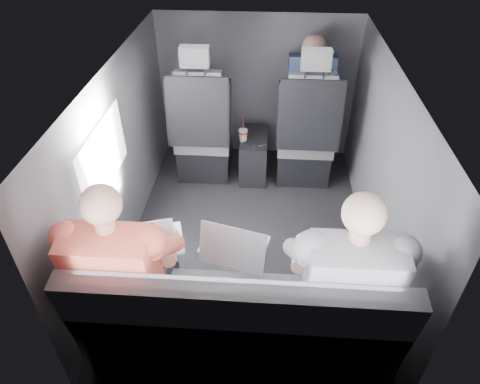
# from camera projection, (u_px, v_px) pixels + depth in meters

# --- Properties ---
(floor) EXTENTS (2.60, 2.60, 0.00)m
(floor) POSITION_uv_depth(u_px,v_px,m) (248.00, 237.00, 3.35)
(floor) COLOR black
(floor) RESTS_ON ground
(ceiling) EXTENTS (2.60, 2.60, 0.00)m
(ceiling) POSITION_uv_depth(u_px,v_px,m) (251.00, 71.00, 2.53)
(ceiling) COLOR #B2B2AD
(ceiling) RESTS_ON panel_back
(panel_left) EXTENTS (0.02, 2.60, 1.35)m
(panel_left) POSITION_uv_depth(u_px,v_px,m) (121.00, 161.00, 2.99)
(panel_left) COLOR #56565B
(panel_left) RESTS_ON floor
(panel_right) EXTENTS (0.02, 2.60, 1.35)m
(panel_right) POSITION_uv_depth(u_px,v_px,m) (382.00, 171.00, 2.89)
(panel_right) COLOR #56565B
(panel_right) RESTS_ON floor
(panel_front) EXTENTS (1.80, 0.02, 1.35)m
(panel_front) POSITION_uv_depth(u_px,v_px,m) (257.00, 88.00, 3.97)
(panel_front) COLOR #56565B
(panel_front) RESTS_ON floor
(panel_back) EXTENTS (1.80, 0.02, 1.35)m
(panel_back) POSITION_uv_depth(u_px,v_px,m) (235.00, 327.00, 1.91)
(panel_back) COLOR #56565B
(panel_back) RESTS_ON floor
(side_window) EXTENTS (0.02, 0.75, 0.42)m
(side_window) POSITION_uv_depth(u_px,v_px,m) (104.00, 157.00, 2.62)
(side_window) COLOR white
(side_window) RESTS_ON panel_left
(seatbelt) EXTENTS (0.35, 0.11, 0.59)m
(seatbelt) POSITION_uv_depth(u_px,v_px,m) (311.00, 107.00, 3.37)
(seatbelt) COLOR black
(seatbelt) RESTS_ON front_seat_right
(front_seat_left) EXTENTS (0.52, 0.58, 1.26)m
(front_seat_left) POSITION_uv_depth(u_px,v_px,m) (203.00, 137.00, 3.80)
(front_seat_left) COLOR black
(front_seat_left) RESTS_ON floor
(front_seat_right) EXTENTS (0.52, 0.58, 1.26)m
(front_seat_right) POSITION_uv_depth(u_px,v_px,m) (305.00, 140.00, 3.75)
(front_seat_right) COLOR black
(front_seat_right) RESTS_ON floor
(center_console) EXTENTS (0.24, 0.48, 0.41)m
(center_console) POSITION_uv_depth(u_px,v_px,m) (254.00, 155.00, 3.93)
(center_console) COLOR black
(center_console) RESTS_ON floor
(rear_bench) EXTENTS (1.60, 0.57, 0.92)m
(rear_bench) POSITION_uv_depth(u_px,v_px,m) (239.00, 330.00, 2.32)
(rear_bench) COLOR slate
(rear_bench) RESTS_ON floor
(soda_cup) EXTENTS (0.08, 0.08, 0.24)m
(soda_cup) POSITION_uv_depth(u_px,v_px,m) (243.00, 135.00, 3.71)
(soda_cup) COLOR white
(soda_cup) RESTS_ON center_console
(laptop_white) EXTENTS (0.42, 0.43, 0.27)m
(laptop_white) POSITION_uv_depth(u_px,v_px,m) (148.00, 243.00, 2.39)
(laptop_white) COLOR white
(laptop_white) RESTS_ON passenger_rear_left
(laptop_silver) EXTENTS (0.42, 0.41, 0.26)m
(laptop_silver) POSITION_uv_depth(u_px,v_px,m) (234.00, 246.00, 2.38)
(laptop_silver) COLOR silver
(laptop_silver) RESTS_ON rear_bench
(laptop_black) EXTENTS (0.33, 0.30, 0.23)m
(laptop_black) POSITION_uv_depth(u_px,v_px,m) (327.00, 252.00, 2.34)
(laptop_black) COLOR black
(laptop_black) RESTS_ON passenger_rear_right
(passenger_rear_left) EXTENTS (0.52, 0.64, 1.25)m
(passenger_rear_left) POSITION_uv_depth(u_px,v_px,m) (127.00, 270.00, 2.23)
(passenger_rear_left) COLOR #35353A
(passenger_rear_left) RESTS_ON rear_bench
(passenger_rear_right) EXTENTS (0.53, 0.65, 1.27)m
(passenger_rear_right) POSITION_uv_depth(u_px,v_px,m) (342.00, 280.00, 2.17)
(passenger_rear_right) COLOR navy
(passenger_rear_right) RESTS_ON rear_bench
(passenger_front_right) EXTENTS (0.40, 0.40, 0.81)m
(passenger_front_right) POSITION_uv_depth(u_px,v_px,m) (310.00, 91.00, 3.74)
(passenger_front_right) COLOR navy
(passenger_front_right) RESTS_ON front_seat_right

